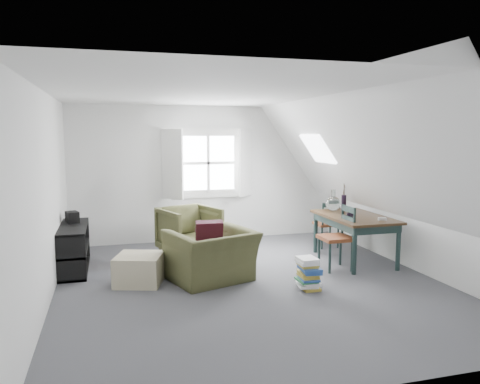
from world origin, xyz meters
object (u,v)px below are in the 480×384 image
object	(u,v)px
ottoman	(139,269)
media_shelf	(72,251)
dining_chair_near	(338,237)
magazine_stack	(308,273)
armchair_near	(212,281)
armchair_far	(190,254)
dining_chair_far	(327,223)
dining_table	(355,222)

from	to	relation	value
ottoman	media_shelf	size ratio (longest dim) A/B	0.45
dining_chair_near	magazine_stack	distance (m)	1.10
media_shelf	magazine_stack	bearing A→B (deg)	-26.08
armchair_near	media_shelf	xyz separation A→B (m)	(-1.86, 1.01, 0.30)
armchair_far	magazine_stack	bearing A→B (deg)	-81.57
armchair_near	dining_chair_far	size ratio (longest dim) A/B	1.31
dining_table	armchair_near	bearing A→B (deg)	-167.44
dining_chair_near	media_shelf	bearing A→B (deg)	-90.61
armchair_near	dining_chair_far	xyz separation A→B (m)	(2.37, 1.32, 0.42)
armchair_near	dining_table	size ratio (longest dim) A/B	0.74
magazine_stack	dining_chair_far	bearing A→B (deg)	58.02
media_shelf	magazine_stack	distance (m)	3.43
dining_table	dining_chair_near	size ratio (longest dim) A/B	1.54
ottoman	dining_table	distance (m)	3.36
dining_table	magazine_stack	world-z (taller)	dining_table
dining_chair_far	dining_chair_near	xyz separation A→B (m)	(-0.45, -1.27, 0.06)
armchair_far	ottoman	world-z (taller)	armchair_far
armchair_far	dining_chair_far	distance (m)	2.46
armchair_near	magazine_stack	xyz separation A→B (m)	(1.13, -0.67, 0.20)
armchair_near	ottoman	world-z (taller)	ottoman
dining_chair_near	media_shelf	size ratio (longest dim) A/B	0.72
ottoman	dining_chair_near	size ratio (longest dim) A/B	0.62
armchair_near	magazine_stack	size ratio (longest dim) A/B	2.62
dining_chair_far	armchair_near	bearing A→B (deg)	9.47
armchair_far	media_shelf	world-z (taller)	media_shelf
dining_table	dining_chair_far	size ratio (longest dim) A/B	1.78
armchair_near	ottoman	bearing A→B (deg)	-27.16
armchair_near	armchair_far	distance (m)	1.50
dining_chair_near	media_shelf	world-z (taller)	dining_chair_near
armchair_near	magazine_stack	distance (m)	1.33
armchair_near	dining_chair_near	size ratio (longest dim) A/B	1.14
ottoman	dining_table	size ratio (longest dim) A/B	0.40
armchair_near	ottoman	xyz separation A→B (m)	(-0.95, 0.15, 0.19)
dining_chair_far	magazine_stack	bearing A→B (deg)	38.43
armchair_near	dining_chair_near	xyz separation A→B (m)	(1.92, 0.05, 0.49)
armchair_near	magazine_stack	world-z (taller)	magazine_stack
dining_chair_far	magazine_stack	distance (m)	2.35
ottoman	dining_chair_far	size ratio (longest dim) A/B	0.72
dining_chair_near	magazine_stack	bearing A→B (deg)	-34.00
ottoman	media_shelf	world-z (taller)	media_shelf
dining_table	dining_chair_far	bearing A→B (deg)	93.60
dining_table	media_shelf	distance (m)	4.29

